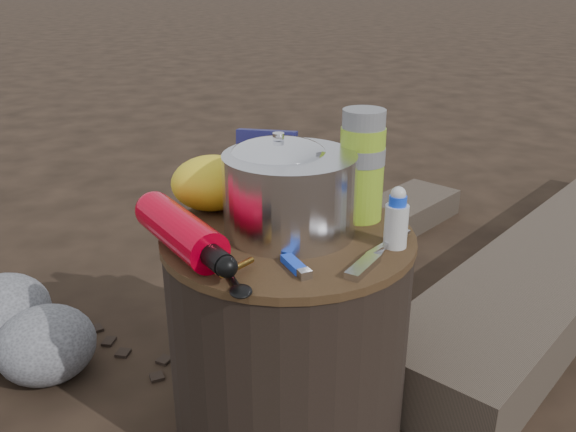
{
  "coord_description": "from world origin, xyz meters",
  "views": [
    {
      "loc": [
        -0.15,
        -1.04,
        0.91
      ],
      "look_at": [
        0.0,
        0.0,
        0.48
      ],
      "focal_mm": 37.64,
      "sensor_mm": 36.0,
      "label": 1
    }
  ],
  "objects": [
    {
      "name": "ground",
      "position": [
        0.0,
        0.0,
        0.0
      ],
      "size": [
        60.0,
        60.0,
        0.0
      ],
      "primitive_type": "plane",
      "color": "black",
      "rests_on": "ground"
    },
    {
      "name": "stump",
      "position": [
        0.0,
        0.0,
        0.22
      ],
      "size": [
        0.48,
        0.48,
        0.44
      ],
      "primitive_type": "cylinder",
      "color": "black",
      "rests_on": "ground"
    },
    {
      "name": "log_main",
      "position": [
        0.98,
        0.53,
        0.08
      ],
      "size": [
        1.66,
        1.49,
        0.16
      ],
      "primitive_type": "cube",
      "rotation": [
        0.0,
        0.0,
        -0.86
      ],
      "color": "#42372D",
      "rests_on": "ground"
    },
    {
      "name": "log_small",
      "position": [
        0.33,
        0.81,
        0.05
      ],
      "size": [
        1.04,
        0.91,
        0.1
      ],
      "primitive_type": "cube",
      "rotation": [
        0.0,
        0.0,
        -0.88
      ],
      "color": "#42372D",
      "rests_on": "ground"
    },
    {
      "name": "foil_windscreen",
      "position": [
        0.0,
        0.01,
        0.52
      ],
      "size": [
        0.25,
        0.25,
        0.15
      ],
      "primitive_type": "cylinder",
      "color": "silver",
      "rests_on": "stump"
    },
    {
      "name": "camping_pot",
      "position": [
        -0.01,
        0.04,
        0.53
      ],
      "size": [
        0.18,
        0.18,
        0.18
      ],
      "primitive_type": "cylinder",
      "color": "white",
      "rests_on": "stump"
    },
    {
      "name": "fuel_bottle",
      "position": [
        -0.2,
        -0.04,
        0.48
      ],
      "size": [
        0.2,
        0.31,
        0.07
      ],
      "primitive_type": null,
      "rotation": [
        0.0,
        0.0,
        0.45
      ],
      "color": "red",
      "rests_on": "stump"
    },
    {
      "name": "thermos",
      "position": [
        0.15,
        0.06,
        0.55
      ],
      "size": [
        0.09,
        0.09,
        0.22
      ],
      "primitive_type": "cylinder",
      "color": "#8FB826",
      "rests_on": "stump"
    },
    {
      "name": "travel_mug",
      "position": [
        0.11,
        0.17,
        0.5
      ],
      "size": [
        0.07,
        0.07,
        0.1
      ],
      "primitive_type": "cylinder",
      "color": "black",
      "rests_on": "stump"
    },
    {
      "name": "stuff_sack",
      "position": [
        -0.14,
        0.15,
        0.5
      ],
      "size": [
        0.17,
        0.14,
        0.12
      ],
      "primitive_type": "ellipsoid",
      "color": "yellow",
      "rests_on": "stump"
    },
    {
      "name": "food_pouch",
      "position": [
        -0.02,
        0.16,
        0.52
      ],
      "size": [
        0.13,
        0.07,
        0.16
      ],
      "primitive_type": "cube",
      "rotation": [
        0.0,
        0.0,
        -0.33
      ],
      "color": "#18184E",
      "rests_on": "stump"
    },
    {
      "name": "lighter",
      "position": [
        -0.01,
        -0.14,
        0.45
      ],
      "size": [
        0.04,
        0.08,
        0.01
      ],
      "primitive_type": "cube",
      "rotation": [
        0.0,
        0.0,
        0.3
      ],
      "color": "blue",
      "rests_on": "stump"
    },
    {
      "name": "multitool",
      "position": [
        0.1,
        -0.17,
        0.45
      ],
      "size": [
        0.08,
        0.09,
        0.01
      ],
      "primitive_type": "cube",
      "rotation": [
        0.0,
        0.0,
        -0.7
      ],
      "color": "#B8B8BD",
      "rests_on": "stump"
    },
    {
      "name": "pot_grabber",
      "position": [
        0.16,
        -0.09,
        0.45
      ],
      "size": [
        0.12,
        0.13,
        0.01
      ],
      "primitive_type": null,
      "rotation": [
        0.0,
        0.0,
        -0.69
      ],
      "color": "#B8B8BD",
      "rests_on": "stump"
    },
    {
      "name": "spork",
      "position": [
        -0.12,
        -0.16,
        0.45
      ],
      "size": [
        0.06,
        0.14,
        0.01
      ],
      "primitive_type": null,
      "rotation": [
        0.0,
        0.0,
        0.23
      ],
      "color": "black",
      "rests_on": "stump"
    },
    {
      "name": "squeeze_bottle",
      "position": [
        0.18,
        -0.08,
        0.49
      ],
      "size": [
        0.04,
        0.04,
        0.1
      ],
      "primitive_type": "cylinder",
      "color": "silver",
      "rests_on": "stump"
    }
  ]
}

